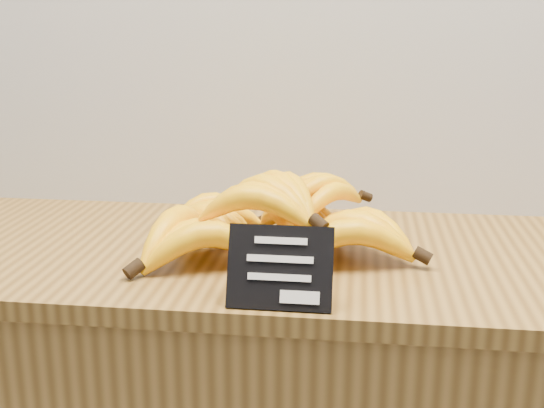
% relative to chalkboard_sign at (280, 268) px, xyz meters
% --- Properties ---
extents(counter_top, '(1.53, 0.54, 0.03)m').
position_rel_chalkboard_sign_xyz_m(counter_top, '(-0.03, 0.23, -0.07)').
color(counter_top, olive).
rests_on(counter_top, counter).
extents(chalkboard_sign, '(0.14, 0.05, 0.11)m').
position_rel_chalkboard_sign_xyz_m(chalkboard_sign, '(0.00, 0.00, 0.00)').
color(chalkboard_sign, black).
rests_on(chalkboard_sign, counter_top).
extents(banana_pile, '(0.49, 0.37, 0.13)m').
position_rel_chalkboard_sign_xyz_m(banana_pile, '(-0.05, 0.22, -0.00)').
color(banana_pile, '#FFBD0A').
rests_on(banana_pile, counter_top).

